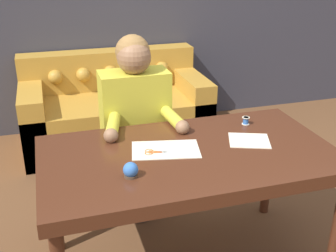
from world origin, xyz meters
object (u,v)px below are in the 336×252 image
person (136,130)px  scissors (157,152)px  pin_cushion (131,170)px  dining_table (189,164)px  couch (115,110)px  thread_spool (246,121)px

person → scissors: 0.57m
scissors → pin_cushion: 0.27m
dining_table → couch: couch is taller
thread_spool → scissors: bearing=-160.9°
pin_cushion → couch: bearing=82.7°
couch → pin_cushion: pin_cushion is taller
dining_table → pin_cushion: bearing=-154.2°
person → thread_spool: 0.70m
person → scissors: size_ratio=6.08×
pin_cushion → dining_table: bearing=25.8°
dining_table → thread_spool: (0.44, 0.24, 0.09)m
scissors → person: bearing=88.8°
couch → pin_cushion: (-0.25, -1.98, 0.48)m
dining_table → pin_cushion: pin_cushion is taller
dining_table → scissors: (-0.16, 0.03, 0.07)m
dining_table → pin_cushion: 0.39m
couch → person: person is taller
dining_table → person: 0.61m
person → pin_cushion: person is taller
thread_spool → pin_cushion: (-0.77, -0.40, 0.01)m
scissors → dining_table: bearing=-11.9°
dining_table → couch: bearing=92.6°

